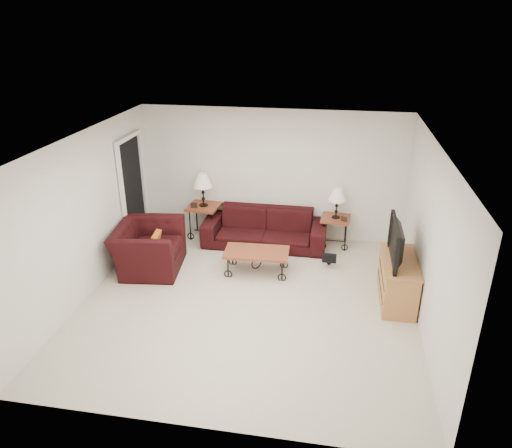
{
  "coord_description": "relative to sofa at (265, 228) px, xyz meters",
  "views": [
    {
      "loc": [
        1.19,
        -6.15,
        4.06
      ],
      "look_at": [
        0.0,
        0.7,
        1.0
      ],
      "focal_mm": 33.6,
      "sensor_mm": 36.0,
      "label": 1
    }
  ],
  "objects": [
    {
      "name": "lamp_right",
      "position": [
        1.31,
        0.18,
        0.52
      ],
      "size": [
        0.35,
        0.35,
        0.57
      ],
      "primitive_type": null,
      "rotation": [
        0.0,
        0.0,
        -0.08
      ],
      "color": "black",
      "rests_on": "side_table_right"
    },
    {
      "name": "television",
      "position": [
        2.27,
        -1.6,
        0.66
      ],
      "size": [
        0.14,
        1.04,
        0.6
      ],
      "primitive_type": "imported",
      "rotation": [
        0.0,
        0.0,
        -1.57
      ],
      "color": "black",
      "rests_on": "tv_stand"
    },
    {
      "name": "side_table_right",
      "position": [
        1.31,
        0.18,
        -0.05
      ],
      "size": [
        0.57,
        0.57,
        0.57
      ],
      "primitive_type": "cube",
      "rotation": [
        0.0,
        0.0,
        -0.08
      ],
      "color": "brown",
      "rests_on": "ground"
    },
    {
      "name": "photo_frame_left",
      "position": [
        -1.38,
        0.03,
        0.36
      ],
      "size": [
        0.13,
        0.03,
        0.11
      ],
      "primitive_type": "cube",
      "rotation": [
        0.0,
        0.0,
        0.09
      ],
      "color": "black",
      "rests_on": "side_table_left"
    },
    {
      "name": "backpack",
      "position": [
        1.25,
        -0.62,
        -0.1
      ],
      "size": [
        0.42,
        0.34,
        0.48
      ],
      "primitive_type": "ellipsoid",
      "rotation": [
        0.0,
        0.0,
        -0.16
      ],
      "color": "black",
      "rests_on": "ground"
    },
    {
      "name": "wall_left",
      "position": [
        -2.44,
        -2.02,
        0.91
      ],
      "size": [
        0.02,
        5.0,
        2.5
      ],
      "primitive_type": "cube",
      "color": "silver",
      "rests_on": "ground"
    },
    {
      "name": "coffee_table",
      "position": [
        0.03,
        -1.1,
        -0.14
      ],
      "size": [
        1.1,
        0.63,
        0.4
      ],
      "primitive_type": "cube",
      "rotation": [
        0.0,
        0.0,
        0.04
      ],
      "color": "brown",
      "rests_on": "ground"
    },
    {
      "name": "doorway",
      "position": [
        -2.41,
        -0.37,
        0.68
      ],
      "size": [
        0.08,
        0.94,
        2.04
      ],
      "primitive_type": "cube",
      "color": "black",
      "rests_on": "ground"
    },
    {
      "name": "ceiling",
      "position": [
        0.06,
        -2.02,
        2.16
      ],
      "size": [
        5.0,
        5.0,
        0.0
      ],
      "primitive_type": "plane",
      "color": "white",
      "rests_on": "wall_back"
    },
    {
      "name": "side_table_left",
      "position": [
        -1.23,
        0.18,
        -0.02
      ],
      "size": [
        0.64,
        0.64,
        0.64
      ],
      "primitive_type": "cube",
      "rotation": [
        0.0,
        0.0,
        -0.09
      ],
      "color": "brown",
      "rests_on": "ground"
    },
    {
      "name": "tv_stand",
      "position": [
        2.29,
        -1.6,
        0.01
      ],
      "size": [
        0.48,
        1.16,
        0.7
      ],
      "primitive_type": "cube",
      "color": "#BF7047",
      "rests_on": "ground"
    },
    {
      "name": "lamp_left",
      "position": [
        -1.23,
        0.18,
        0.63
      ],
      "size": [
        0.4,
        0.4,
        0.64
      ],
      "primitive_type": null,
      "rotation": [
        0.0,
        0.0,
        -0.09
      ],
      "color": "black",
      "rests_on": "side_table_left"
    },
    {
      "name": "wall_front",
      "position": [
        0.06,
        -4.52,
        0.91
      ],
      "size": [
        5.0,
        0.02,
        2.5
      ],
      "primitive_type": "cube",
      "color": "silver",
      "rests_on": "ground"
    },
    {
      "name": "wall_back",
      "position": [
        0.06,
        0.48,
        0.91
      ],
      "size": [
        5.0,
        0.02,
        2.5
      ],
      "primitive_type": "cube",
      "color": "silver",
      "rests_on": "ground"
    },
    {
      "name": "throw_pillow",
      "position": [
        -1.66,
        -1.31,
        0.18
      ],
      "size": [
        0.13,
        0.37,
        0.36
      ],
      "primitive_type": "cube",
      "rotation": [
        0.0,
        0.0,
        1.69
      ],
      "color": "#B25616",
      "rests_on": "armchair"
    },
    {
      "name": "armchair",
      "position": [
        -1.81,
        -1.26,
        0.06
      ],
      "size": [
        1.19,
        1.33,
        0.79
      ],
      "primitive_type": "imported",
      "rotation": [
        0.0,
        0.0,
        1.69
      ],
      "color": "black",
      "rests_on": "ground"
    },
    {
      "name": "ground",
      "position": [
        0.06,
        -2.02,
        -0.34
      ],
      "size": [
        5.0,
        5.0,
        0.0
      ],
      "primitive_type": "plane",
      "color": "#B9AE9E",
      "rests_on": "ground"
    },
    {
      "name": "wall_right",
      "position": [
        2.56,
        -2.02,
        0.91
      ],
      "size": [
        0.02,
        5.0,
        2.5
      ],
      "primitive_type": "cube",
      "color": "silver",
      "rests_on": "ground"
    },
    {
      "name": "photo_frame_right",
      "position": [
        1.46,
        0.03,
        0.28
      ],
      "size": [
        0.11,
        0.05,
        0.1
      ],
      "primitive_type": "cube",
      "rotation": [
        0.0,
        0.0,
        -0.29
      ],
      "color": "black",
      "rests_on": "side_table_right"
    },
    {
      "name": "sofa",
      "position": [
        0.0,
        0.0,
        0.0
      ],
      "size": [
        2.31,
        0.9,
        0.68
      ],
      "primitive_type": "imported",
      "color": "black",
      "rests_on": "ground"
    }
  ]
}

